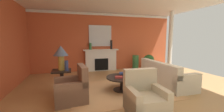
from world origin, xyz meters
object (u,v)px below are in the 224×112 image
sofa (165,77)px  table_lamp (61,53)px  coffee_table (122,80)px  vase_tall_corner (135,62)px  fireplace (101,60)px  vase_mantel_right (111,45)px  vase_mantel_left (90,46)px  potted_plant (149,61)px  side_table (62,80)px  mantel_mirror (100,36)px  vase_on_side_table (66,66)px  armchair_near_window (72,90)px  armchair_facing_fireplace (145,100)px

sofa → table_lamp: (-3.53, 0.28, 0.93)m
coffee_table → vase_tall_corner: vase_tall_corner is taller
fireplace → table_lamp: table_lamp is taller
fireplace → sofa: bearing=-58.5°
sofa → vase_tall_corner: size_ratio=2.69×
vase_mantel_right → vase_mantel_left: size_ratio=1.39×
vase_tall_corner → potted_plant: 0.69m
side_table → potted_plant: 4.64m
mantel_mirror → vase_tall_corner: mantel_mirror is taller
mantel_mirror → table_lamp: 3.29m
mantel_mirror → vase_on_side_table: size_ratio=3.85×
sofa → coffee_table: bearing=-176.7°
vase_mantel_right → coffee_table: bearing=-99.6°
mantel_mirror → table_lamp: bearing=-123.3°
mantel_mirror → potted_plant: (2.43, -0.75, -1.32)m
armchair_near_window → armchair_facing_fireplace: same height
table_lamp → vase_mantel_right: vase_mantel_right is taller
fireplace → armchair_near_window: (-1.48, -3.32, -0.23)m
table_lamp → potted_plant: size_ratio=0.90×
mantel_mirror → armchair_facing_fireplace: bearing=-89.1°
fireplace → armchair_facing_fireplace: bearing=-89.1°
armchair_facing_fireplace → vase_mantel_right: (0.48, 4.35, 1.05)m
potted_plant → armchair_facing_fireplace: bearing=-122.1°
sofa → vase_on_side_table: 3.43m
mantel_mirror → vase_tall_corner: bearing=-12.9°
coffee_table → mantel_mirror: bearing=91.1°
coffee_table → table_lamp: (-1.83, 0.38, 0.89)m
sofa → vase_tall_corner: 2.57m
table_lamp → vase_mantel_left: vase_mantel_left is taller
armchair_near_window → vase_mantel_left: vase_mantel_left is taller
table_lamp → vase_mantel_left: bearing=64.2°
sofa → vase_mantel_left: (-2.31, 2.82, 0.99)m
armchair_facing_fireplace → coffee_table: armchair_facing_fireplace is taller
table_lamp → sofa: bearing=-4.6°
mantel_mirror → vase_on_side_table: bearing=-119.9°
fireplace → vase_on_side_table: (-1.63, -2.71, 0.32)m
vase_mantel_left → potted_plant: size_ratio=0.40×
mantel_mirror → side_table: bearing=-123.3°
armchair_near_window → vase_mantel_left: 3.54m
mantel_mirror → coffee_table: mantel_mirror is taller
side_table → potted_plant: size_ratio=0.84×
sofa → table_lamp: bearing=175.4°
fireplace → armchair_near_window: size_ratio=1.89×
sofa → armchair_near_window: 3.27m
armchair_facing_fireplace → table_lamp: (-1.84, 1.82, 0.92)m
sofa → table_lamp: 3.66m
mantel_mirror → coffee_table: 3.42m
sofa → vase_mantel_left: vase_mantel_left is taller
mantel_mirror → armchair_near_window: 4.04m
armchair_near_window → vase_on_side_table: size_ratio=3.10×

